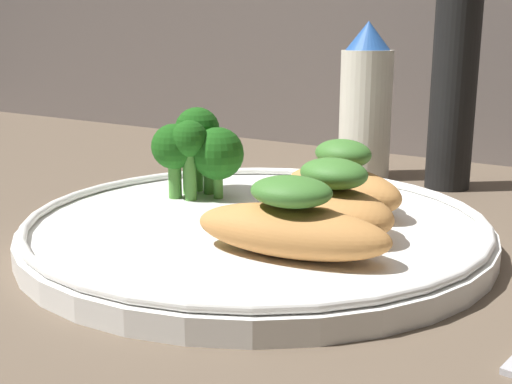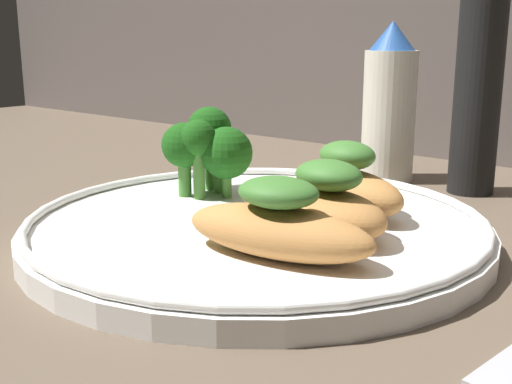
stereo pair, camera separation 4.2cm
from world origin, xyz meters
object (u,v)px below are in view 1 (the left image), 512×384
Objects in this scene: broccoli_bunch at (197,146)px; sauce_bottle at (366,104)px; pepper_grinder at (454,87)px; plate at (256,227)px.

broccoli_bunch is 20.15cm from sauce_bottle.
sauce_bottle is at bearing 76.01° from broccoli_bunch.
broccoli_bunch is 23.82cm from pepper_grinder.
broccoli_bunch reaches higher than plate.
pepper_grinder is (8.34, -0.00, 1.99)cm from sauce_bottle.
broccoli_bunch is 0.34× the size of pepper_grinder.
pepper_grinder reaches higher than sauce_bottle.
plate is 23.70cm from sauce_bottle.
broccoli_bunch is (-7.65, 3.26, 4.28)cm from plate.
sauce_bottle is (4.85, 19.47, 1.81)cm from broccoli_bunch.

